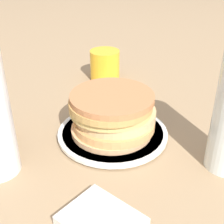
{
  "coord_description": "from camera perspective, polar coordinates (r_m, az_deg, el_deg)",
  "views": [
    {
      "loc": [
        -0.5,
        0.19,
        0.36
      ],
      "look_at": [
        0.0,
        0.01,
        0.05
      ],
      "focal_mm": 50.0,
      "sensor_mm": 36.0,
      "label": 1
    }
  ],
  "objects": [
    {
      "name": "plate",
      "position": [
        0.64,
        0.0,
        -3.66
      ],
      "size": [
        0.22,
        0.22,
        0.01
      ],
      "color": "silver",
      "rests_on": "ground_plane"
    },
    {
      "name": "napkin",
      "position": [
        0.46,
        -1.95,
        -19.57
      ],
      "size": [
        0.13,
        0.13,
        0.02
      ],
      "color": "white",
      "rests_on": "ground_plane"
    },
    {
      "name": "pancake_stack",
      "position": [
        0.61,
        0.13,
        -0.11
      ],
      "size": [
        0.17,
        0.17,
        0.08
      ],
      "color": "#DFA874",
      "rests_on": "plate"
    },
    {
      "name": "juice_glass",
      "position": [
        0.88,
        -1.32,
        8.56
      ],
      "size": [
        0.08,
        0.08,
        0.08
      ],
      "color": "yellow",
      "rests_on": "ground_plane"
    },
    {
      "name": "ground_plane",
      "position": [
        0.64,
        1.24,
        -4.16
      ],
      "size": [
        4.0,
        4.0,
        0.0
      ],
      "primitive_type": "plane",
      "color": "#9E7F5B"
    }
  ]
}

